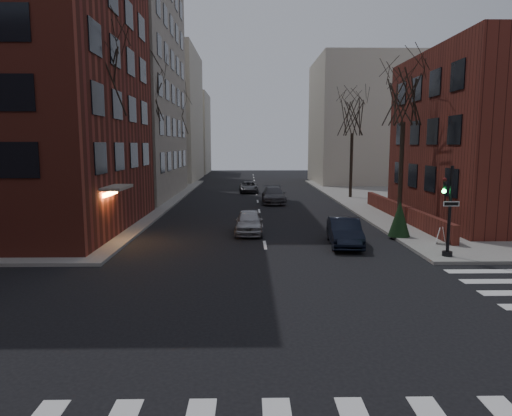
{
  "coord_description": "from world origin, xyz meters",
  "views": [
    {
      "loc": [
        -0.84,
        -10.63,
        5.05
      ],
      "look_at": [
        -0.47,
        11.3,
        2.0
      ],
      "focal_mm": 32.0,
      "sensor_mm": 36.0,
      "label": 1
    }
  ],
  "objects_px": {
    "tree_right_a": "(404,96)",
    "streetlamp_far": "(184,152)",
    "tree_left_b": "(146,95)",
    "parked_sedan": "(344,232)",
    "car_lane_silver": "(249,222)",
    "car_lane_gray": "(274,195)",
    "traffic_signal": "(448,217)",
    "tree_left_a": "(96,79)",
    "evergreen_shrub": "(400,219)",
    "streetlamp_near": "(144,156)",
    "tree_left_c": "(175,117)",
    "tree_right_b": "(353,117)",
    "sandwich_board": "(441,236)",
    "car_lane_far": "(249,187)"
  },
  "relations": [
    {
      "from": "streetlamp_near",
      "to": "evergreen_shrub",
      "type": "distance_m",
      "value": 17.98
    },
    {
      "from": "traffic_signal",
      "to": "tree_left_a",
      "type": "xyz_separation_m",
      "value": [
        -16.74,
        5.01,
        6.56
      ]
    },
    {
      "from": "streetlamp_near",
      "to": "parked_sedan",
      "type": "relative_size",
      "value": 1.49
    },
    {
      "from": "car_lane_far",
      "to": "evergreen_shrub",
      "type": "bearing_deg",
      "value": -73.58
    },
    {
      "from": "streetlamp_far",
      "to": "car_lane_silver",
      "type": "distance_m",
      "value": 28.11
    },
    {
      "from": "streetlamp_far",
      "to": "car_lane_silver",
      "type": "relative_size",
      "value": 1.6
    },
    {
      "from": "tree_left_b",
      "to": "parked_sedan",
      "type": "height_order",
      "value": "tree_left_b"
    },
    {
      "from": "streetlamp_far",
      "to": "parked_sedan",
      "type": "relative_size",
      "value": 1.49
    },
    {
      "from": "tree_left_c",
      "to": "traffic_signal",
      "type": "bearing_deg",
      "value": -61.64
    },
    {
      "from": "streetlamp_near",
      "to": "car_lane_silver",
      "type": "relative_size",
      "value": 1.6
    },
    {
      "from": "streetlamp_far",
      "to": "tree_left_b",
      "type": "bearing_deg",
      "value": -92.15
    },
    {
      "from": "traffic_signal",
      "to": "evergreen_shrub",
      "type": "xyz_separation_m",
      "value": [
        -0.64,
        4.44,
        -0.79
      ]
    },
    {
      "from": "tree_left_b",
      "to": "sandwich_board",
      "type": "distance_m",
      "value": 24.25
    },
    {
      "from": "traffic_signal",
      "to": "streetlamp_far",
      "type": "xyz_separation_m",
      "value": [
        -16.14,
        33.01,
        2.33
      ]
    },
    {
      "from": "car_lane_silver",
      "to": "evergreen_shrub",
      "type": "distance_m",
      "value": 8.29
    },
    {
      "from": "tree_left_c",
      "to": "sandwich_board",
      "type": "distance_m",
      "value": 34.28
    },
    {
      "from": "streetlamp_far",
      "to": "evergreen_shrub",
      "type": "height_order",
      "value": "streetlamp_far"
    },
    {
      "from": "tree_left_a",
      "to": "car_lane_silver",
      "type": "relative_size",
      "value": 2.61
    },
    {
      "from": "car_lane_gray",
      "to": "car_lane_far",
      "type": "xyz_separation_m",
      "value": [
        -2.16,
        8.94,
        -0.12
      ]
    },
    {
      "from": "tree_left_c",
      "to": "evergreen_shrub",
      "type": "xyz_separation_m",
      "value": [
        16.1,
        -26.57,
        -6.92
      ]
    },
    {
      "from": "car_lane_gray",
      "to": "evergreen_shrub",
      "type": "xyz_separation_m",
      "value": [
        5.94,
        -15.31,
        0.41
      ]
    },
    {
      "from": "tree_right_a",
      "to": "evergreen_shrub",
      "type": "distance_m",
      "value": 8.42
    },
    {
      "from": "parked_sedan",
      "to": "car_lane_far",
      "type": "distance_m",
      "value": 26.29
    },
    {
      "from": "tree_left_c",
      "to": "tree_right_a",
      "type": "height_order",
      "value": "same"
    },
    {
      "from": "tree_left_b",
      "to": "tree_left_c",
      "type": "height_order",
      "value": "tree_left_b"
    },
    {
      "from": "traffic_signal",
      "to": "tree_left_a",
      "type": "relative_size",
      "value": 0.39
    },
    {
      "from": "streetlamp_near",
      "to": "car_lane_silver",
      "type": "bearing_deg",
      "value": -42.91
    },
    {
      "from": "traffic_signal",
      "to": "streetlamp_far",
      "type": "relative_size",
      "value": 0.64
    },
    {
      "from": "streetlamp_far",
      "to": "tree_left_a",
      "type": "bearing_deg",
      "value": -91.23
    },
    {
      "from": "streetlamp_far",
      "to": "car_lane_far",
      "type": "height_order",
      "value": "streetlamp_far"
    },
    {
      "from": "tree_left_a",
      "to": "car_lane_far",
      "type": "bearing_deg",
      "value": 71.33
    },
    {
      "from": "car_lane_silver",
      "to": "tree_left_a",
      "type": "bearing_deg",
      "value": -171.04
    },
    {
      "from": "car_lane_silver",
      "to": "car_lane_gray",
      "type": "relative_size",
      "value": 0.82
    },
    {
      "from": "tree_right_a",
      "to": "streetlamp_far",
      "type": "relative_size",
      "value": 1.55
    },
    {
      "from": "tree_left_c",
      "to": "tree_right_a",
      "type": "bearing_deg",
      "value": -51.34
    },
    {
      "from": "tree_left_b",
      "to": "car_lane_gray",
      "type": "height_order",
      "value": "tree_left_b"
    },
    {
      "from": "tree_left_a",
      "to": "car_lane_gray",
      "type": "bearing_deg",
      "value": 55.42
    },
    {
      "from": "traffic_signal",
      "to": "tree_left_b",
      "type": "height_order",
      "value": "tree_left_b"
    },
    {
      "from": "traffic_signal",
      "to": "tree_left_c",
      "type": "relative_size",
      "value": 0.41
    },
    {
      "from": "tree_left_c",
      "to": "car_lane_silver",
      "type": "bearing_deg",
      "value": -72.17
    },
    {
      "from": "car_lane_far",
      "to": "car_lane_silver",
      "type": "bearing_deg",
      "value": -92.05
    },
    {
      "from": "tree_left_a",
      "to": "evergreen_shrub",
      "type": "relative_size",
      "value": 5.33
    },
    {
      "from": "car_lane_silver",
      "to": "car_lane_gray",
      "type": "xyz_separation_m",
      "value": [
        2.16,
        13.62,
        0.03
      ]
    },
    {
      "from": "parked_sedan",
      "to": "evergreen_shrub",
      "type": "bearing_deg",
      "value": 30.9
    },
    {
      "from": "traffic_signal",
      "to": "car_lane_far",
      "type": "bearing_deg",
      "value": 106.94
    },
    {
      "from": "traffic_signal",
      "to": "car_lane_silver",
      "type": "distance_m",
      "value": 10.74
    },
    {
      "from": "car_lane_silver",
      "to": "evergreen_shrub",
      "type": "relative_size",
      "value": 2.04
    },
    {
      "from": "tree_right_b",
      "to": "evergreen_shrub",
      "type": "distance_m",
      "value": 19.72
    },
    {
      "from": "tree_right_a",
      "to": "parked_sedan",
      "type": "height_order",
      "value": "tree_right_a"
    },
    {
      "from": "tree_left_a",
      "to": "streetlamp_near",
      "type": "relative_size",
      "value": 1.63
    }
  ]
}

